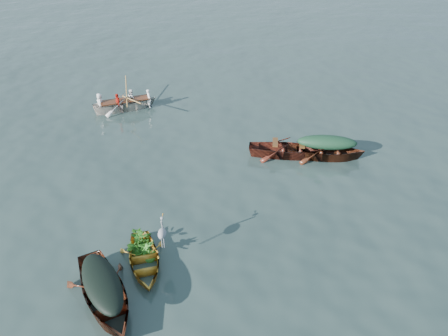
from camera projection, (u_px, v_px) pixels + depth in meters
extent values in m
plane|color=#2D403C|center=(197.00, 226.00, 13.14)|extent=(140.00, 140.00, 0.00)
imported|color=gold|center=(145.00, 266.00, 11.72)|extent=(1.99, 3.03, 0.73)
imported|color=#4F1F12|center=(106.00, 303.00, 10.65)|extent=(3.30, 4.16, 1.01)
imported|color=#481B11|center=(325.00, 158.00, 16.57)|extent=(4.10, 1.51, 0.92)
imported|color=#582216|center=(287.00, 156.00, 16.69)|extent=(4.20, 1.57, 0.94)
imported|color=white|center=(126.00, 110.00, 20.34)|extent=(4.23, 2.72, 0.96)
ellipsoid|color=black|center=(102.00, 282.00, 10.28)|extent=(1.81, 2.29, 0.40)
ellipsoid|color=black|center=(327.00, 141.00, 16.19)|extent=(2.25, 0.83, 0.52)
imported|color=#39761F|center=(141.00, 234.00, 11.82)|extent=(0.94, 1.07, 0.60)
imported|color=white|center=(124.00, 92.00, 19.88)|extent=(3.06, 2.13, 0.76)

